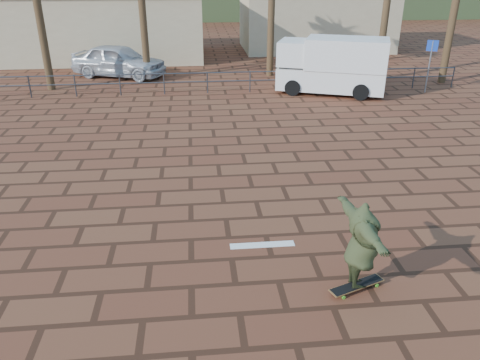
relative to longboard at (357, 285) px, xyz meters
name	(u,v)px	position (x,y,z in m)	size (l,w,h in m)	color
ground	(226,219)	(-2.24, 2.88, -0.09)	(120.00, 120.00, 0.00)	brown
paint_stripe	(262,245)	(-1.54, 1.68, -0.09)	(1.40, 0.22, 0.01)	white
guardrail	(207,79)	(-2.24, 14.88, 0.59)	(24.06, 0.06, 1.00)	#47494F
building_west	(106,20)	(-8.24, 24.88, 2.19)	(12.60, 7.60, 4.50)	beige
building_east	(316,11)	(5.76, 26.88, 2.45)	(10.60, 6.60, 5.00)	beige
longboard	(357,285)	(0.00, 0.00, 0.00)	(1.14, 0.63, 0.11)	olive
skateboarder	(362,245)	(0.00, 0.00, 0.88)	(2.12, 0.58, 1.72)	#323A1F
campervan	(333,64)	(3.52, 14.37, 1.23)	(5.24, 3.61, 2.51)	white
car_silver	(119,61)	(-6.79, 18.88, 0.76)	(2.01, 4.99, 1.70)	silver
car_white	(326,72)	(3.68, 15.88, 0.57)	(1.40, 4.01, 1.32)	silver
street_sign	(431,56)	(7.98, 13.99, 1.58)	(0.46, 0.24, 2.39)	gray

